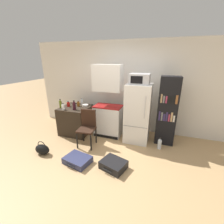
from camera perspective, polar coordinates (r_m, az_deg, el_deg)
The scene contains 19 objects.
ground_plane at distance 3.30m, azimuth -2.95°, elevation -20.16°, with size 24.00×24.00×0.00m, color tan.
wall_back at distance 4.49m, azimuth 8.65°, elevation 9.06°, with size 6.40×0.10×2.61m.
side_table at distance 4.58m, azimuth -13.52°, elevation -2.93°, with size 0.80×0.79×0.80m.
kitchen_hutch at distance 4.14m, azimuth -1.54°, elevation 2.81°, with size 0.77×0.47×1.98m.
refrigerator at distance 3.94m, azimuth 9.73°, elevation -0.64°, with size 0.63×0.60×1.54m.
microwave at distance 3.73m, azimuth 10.51°, elevation 12.32°, with size 0.47×0.41×0.25m.
bookshelf at distance 3.99m, azimuth 20.22°, elevation 0.18°, with size 0.47×0.35×1.73m.
bottle_ketchup_red at distance 4.54m, azimuth -16.31°, elevation 2.82°, with size 0.09×0.09×0.15m.
bottle_milk_white at distance 4.30m, azimuth -18.12°, elevation 1.85°, with size 0.09×0.09×0.17m.
bottle_clear_short at distance 4.61m, azimuth -11.44°, elevation 3.73°, with size 0.06×0.06×0.20m.
bottle_wine_dark at distance 4.19m, azimuth -14.22°, elevation 2.28°, with size 0.09×0.09×0.26m.
bottle_olive_oil at distance 4.46m, azimuth -19.02°, elevation 2.82°, with size 0.07×0.07×0.25m.
bottle_amber_beer at distance 4.49m, azimuth -12.71°, elevation 2.99°, with size 0.08×0.08×0.16m.
bowl at distance 4.47m, azimuth -10.14°, elevation 2.54°, with size 0.18×0.18×0.05m.
chair at distance 3.83m, azimuth -9.31°, elevation -4.84°, with size 0.43×0.44×0.92m.
suitcase_large_flat at distance 3.45m, azimuth -12.99°, elevation -17.34°, with size 0.61×0.50×0.13m.
suitcase_small_flat at distance 3.22m, azimuth 0.55°, elevation -19.40°, with size 0.58×0.52×0.16m.
handbag at distance 3.94m, azimuth -25.02°, elevation -12.74°, with size 0.36×0.20×0.33m.
water_bottle_front at distance 3.95m, azimuth 17.66°, elevation -11.56°, with size 0.09×0.09×0.30m.
Camera 1 is at (0.96, -2.35, 2.11)m, focal length 24.00 mm.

